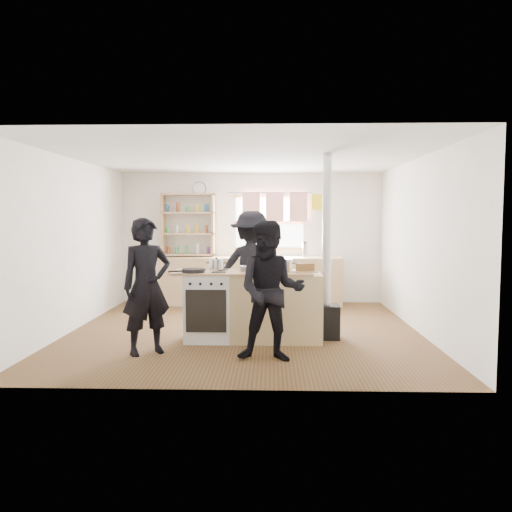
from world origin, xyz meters
name	(u,v)px	position (x,y,z in m)	size (l,w,h in m)	color
ground	(245,331)	(0.00, 0.00, -0.01)	(5.00, 5.00, 0.01)	brown
back_counter	(251,281)	(0.00, 2.22, 0.45)	(3.40, 0.55, 0.90)	tan
shelving_unit	(188,224)	(-1.20, 2.34, 1.51)	(1.00, 0.28, 1.20)	tan
thermos	(305,250)	(1.02, 2.22, 1.04)	(0.10, 0.10, 0.27)	silver
cooking_island	(253,306)	(0.14, -0.55, 0.47)	(1.97, 0.64, 0.93)	white
skillet_greens	(193,270)	(-0.63, -0.72, 0.96)	(0.39, 0.39, 0.05)	black
roast_tray	(252,268)	(0.13, -0.56, 0.97)	(0.34, 0.28, 0.07)	silver
stockpot_stove	(216,264)	(-0.36, -0.40, 1.01)	(0.21, 0.21, 0.18)	silver
stockpot_counter	(283,265)	(0.54, -0.55, 1.02)	(0.26, 0.26, 0.20)	silver
bread_board	(305,269)	(0.83, -0.67, 0.98)	(0.33, 0.29, 0.12)	tan
flue_heater	(326,290)	(1.13, -0.40, 0.66)	(0.35, 0.35, 2.50)	black
person_near_left	(147,286)	(-1.11, -1.25, 0.82)	(0.60, 0.39, 1.64)	black
person_near_right	(271,291)	(0.38, -1.50, 0.81)	(0.78, 0.61, 1.61)	black
person_far	(252,269)	(0.09, 0.33, 0.87)	(1.13, 0.65, 1.74)	black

